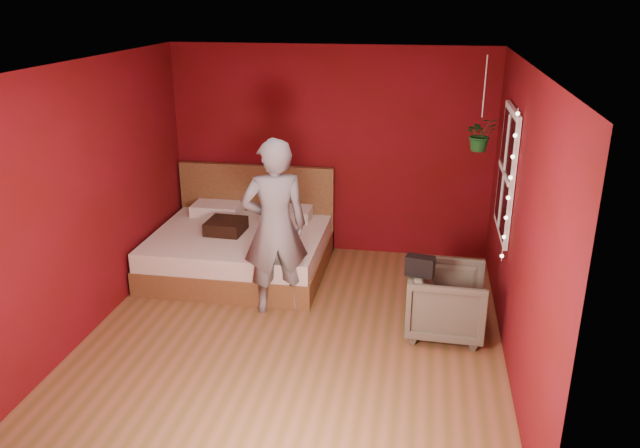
{
  "coord_description": "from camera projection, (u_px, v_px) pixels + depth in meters",
  "views": [
    {
      "loc": [
        1.16,
        -5.26,
        3.16
      ],
      "look_at": [
        0.19,
        0.4,
        1.03
      ],
      "focal_mm": 35.0,
      "sensor_mm": 36.0,
      "label": 1
    }
  ],
  "objects": [
    {
      "name": "bed",
      "position": [
        242.0,
        246.0,
        7.52
      ],
      "size": [
        2.02,
        1.72,
        1.11
      ],
      "color": "brown",
      "rests_on": "ground"
    },
    {
      "name": "room_walls",
      "position": [
        292.0,
        170.0,
        5.56
      ],
      "size": [
        4.04,
        4.54,
        2.62
      ],
      "color": "maroon",
      "rests_on": "ground"
    },
    {
      "name": "hanging_plant",
      "position": [
        480.0,
        134.0,
        6.3
      ],
      "size": [
        0.39,
        0.36,
        0.95
      ],
      "color": "silver",
      "rests_on": "room_walls"
    },
    {
      "name": "handbag",
      "position": [
        420.0,
        266.0,
        5.8
      ],
      "size": [
        0.28,
        0.18,
        0.19
      ],
      "primitive_type": "cube",
      "rotation": [
        0.0,
        0.0,
        -0.2
      ],
      "color": "black",
      "rests_on": "armchair"
    },
    {
      "name": "person",
      "position": [
        275.0,
        227.0,
        6.33
      ],
      "size": [
        0.79,
        0.67,
        1.85
      ],
      "primitive_type": "imported",
      "rotation": [
        0.0,
        0.0,
        3.53
      ],
      "color": "slate",
      "rests_on": "ground"
    },
    {
      "name": "armchair",
      "position": [
        447.0,
        301.0,
        6.07
      ],
      "size": [
        0.77,
        0.75,
        0.68
      ],
      "primitive_type": "imported",
      "rotation": [
        0.0,
        0.0,
        1.54
      ],
      "color": "#64644F",
      "rests_on": "ground"
    },
    {
      "name": "fairy_lights",
      "position": [
        509.0,
        188.0,
        5.66
      ],
      "size": [
        0.04,
        0.04,
        1.45
      ],
      "color": "silver",
      "rests_on": "room_walls"
    },
    {
      "name": "window",
      "position": [
        506.0,
        172.0,
        6.14
      ],
      "size": [
        0.05,
        0.97,
        1.27
      ],
      "color": "white",
      "rests_on": "room_walls"
    },
    {
      "name": "throw_pillow",
      "position": [
        226.0,
        226.0,
        7.34
      ],
      "size": [
        0.44,
        0.44,
        0.15
      ],
      "primitive_type": "cube",
      "rotation": [
        0.0,
        0.0,
        -0.05
      ],
      "color": "black",
      "rests_on": "bed"
    },
    {
      "name": "floor",
      "position": [
        295.0,
        334.0,
        6.14
      ],
      "size": [
        4.5,
        4.5,
        0.0
      ],
      "primitive_type": "plane",
      "color": "brown",
      "rests_on": "ground"
    }
  ]
}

